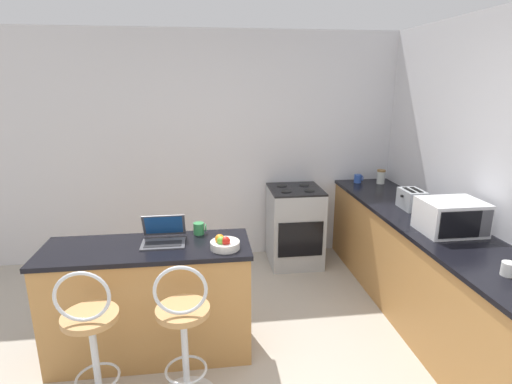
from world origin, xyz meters
TOP-DOWN VIEW (x-y plane):
  - wall_back at (0.00, 2.54)m, footprint 12.00×0.06m
  - breakfast_bar at (-0.59, 0.74)m, footprint 1.51×0.55m
  - counter_right at (1.75, 1.00)m, footprint 0.67×3.04m
  - bar_stool_near at (-0.87, 0.18)m, footprint 0.40×0.40m
  - bar_stool_far at (-0.31, 0.18)m, footprint 0.40×0.40m
  - laptop at (-0.47, 0.81)m, footprint 0.32×0.27m
  - microwave at (1.77, 0.72)m, footprint 0.46×0.37m
  - toaster at (1.77, 1.33)m, footprint 0.20×0.26m
  - stove_range at (0.85, 2.18)m, footprint 0.58×0.61m
  - mug_blue at (1.64, 2.35)m, footprint 0.10×0.08m
  - fruit_bowl at (-0.03, 0.62)m, footprint 0.21×0.21m
  - mug_white at (1.70, -0.01)m, footprint 0.10×0.08m
  - storage_jar at (1.89, 2.28)m, footprint 0.10×0.10m
  - mug_green at (-0.21, 0.93)m, footprint 0.10×0.08m

SIDE VIEW (x-z plane):
  - stove_range at x=0.85m, z-range 0.00..0.90m
  - counter_right at x=1.75m, z-range 0.00..0.89m
  - breakfast_bar at x=-0.59m, z-range 0.00..0.89m
  - bar_stool_near at x=-0.87m, z-range -0.03..1.00m
  - bar_stool_far at x=-0.31m, z-range -0.03..1.00m
  - fruit_bowl at x=-0.03m, z-range 0.88..0.99m
  - mug_white at x=1.70m, z-range 0.89..0.98m
  - mug_green at x=-0.21m, z-range 0.89..0.99m
  - mug_blue at x=1.64m, z-range 0.89..0.99m
  - laptop at x=-0.47m, z-range 0.84..1.04m
  - storage_jar at x=1.89m, z-range 0.89..1.06m
  - toaster at x=1.77m, z-range 0.89..1.08m
  - microwave at x=1.77m, z-range 0.89..1.15m
  - wall_back at x=0.00m, z-range 0.00..2.60m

